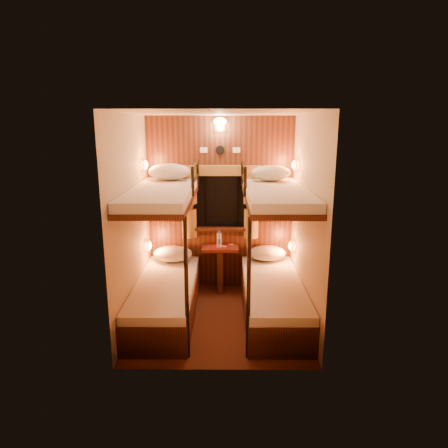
{
  "coord_description": "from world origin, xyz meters",
  "views": [
    {
      "loc": [
        0.08,
        -4.42,
        2.26
      ],
      "look_at": [
        0.06,
        0.15,
        1.14
      ],
      "focal_mm": 32.0,
      "sensor_mm": 36.0,
      "label": 1
    }
  ],
  "objects_px": {
    "bunk_right": "(273,273)",
    "table": "(220,262)",
    "bottle_left": "(219,240)",
    "bottle_right": "(219,241)",
    "bunk_left": "(165,273)"
  },
  "relations": [
    {
      "from": "bunk_right",
      "to": "table",
      "type": "xyz_separation_m",
      "value": [
        -0.65,
        0.78,
        -0.14
      ]
    },
    {
      "from": "bunk_left",
      "to": "bottle_left",
      "type": "xyz_separation_m",
      "value": [
        0.64,
        0.73,
        0.19
      ]
    },
    {
      "from": "table",
      "to": "bottle_right",
      "type": "distance_m",
      "value": 0.33
    },
    {
      "from": "bunk_left",
      "to": "bunk_right",
      "type": "distance_m",
      "value": 1.3
    },
    {
      "from": "bunk_left",
      "to": "table",
      "type": "height_order",
      "value": "bunk_left"
    },
    {
      "from": "bunk_left",
      "to": "bottle_left",
      "type": "bearing_deg",
      "value": 49.09
    },
    {
      "from": "bunk_right",
      "to": "table",
      "type": "height_order",
      "value": "bunk_right"
    },
    {
      "from": "bottle_left",
      "to": "bottle_right",
      "type": "bearing_deg",
      "value": 101.73
    },
    {
      "from": "bottle_right",
      "to": "table",
      "type": "bearing_deg",
      "value": 70.3
    },
    {
      "from": "bottle_left",
      "to": "table",
      "type": "bearing_deg",
      "value": 76.32
    },
    {
      "from": "bunk_right",
      "to": "bottle_right",
      "type": "height_order",
      "value": "bunk_right"
    },
    {
      "from": "bottle_right",
      "to": "bottle_left",
      "type": "bearing_deg",
      "value": -78.27
    },
    {
      "from": "bunk_right",
      "to": "table",
      "type": "bearing_deg",
      "value": 129.67
    },
    {
      "from": "table",
      "to": "bunk_right",
      "type": "bearing_deg",
      "value": -50.33
    },
    {
      "from": "bunk_right",
      "to": "table",
      "type": "distance_m",
      "value": 1.02
    }
  ]
}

